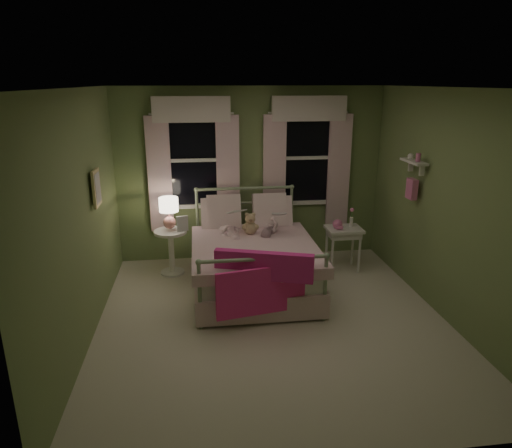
{
  "coord_description": "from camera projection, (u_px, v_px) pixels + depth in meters",
  "views": [
    {
      "loc": [
        -0.81,
        -4.66,
        2.67
      ],
      "look_at": [
        -0.12,
        0.58,
        1.0
      ],
      "focal_mm": 32.0,
      "sensor_mm": 36.0,
      "label": 1
    }
  ],
  "objects": [
    {
      "name": "table_lamp",
      "position": [
        169.0,
        210.0,
        6.33
      ],
      "size": [
        0.27,
        0.27,
        0.45
      ],
      "color": "#E18B85",
      "rests_on": "nightstand_left"
    },
    {
      "name": "window_left",
      "position": [
        193.0,
        156.0,
        6.64
      ],
      "size": [
        1.34,
        0.13,
        1.96
      ],
      "color": "black",
      "rests_on": "room_shell"
    },
    {
      "name": "child_right",
      "position": [
        269.0,
        210.0,
        6.33
      ],
      "size": [
        0.44,
        0.39,
        0.75
      ],
      "primitive_type": "imported",
      "rotation": [
        0.0,
        0.0,
        2.81
      ],
      "color": "#F7D1DD",
      "rests_on": "bed"
    },
    {
      "name": "window_right",
      "position": [
        307.0,
        153.0,
        6.85
      ],
      "size": [
        1.34,
        0.13,
        1.96
      ],
      "color": "black",
      "rests_on": "room_shell"
    },
    {
      "name": "nightstand_left",
      "position": [
        171.0,
        246.0,
        6.49
      ],
      "size": [
        0.46,
        0.46,
        0.65
      ],
      "color": "white",
      "rests_on": "ground"
    },
    {
      "name": "book_nightstand",
      "position": [
        177.0,
        231.0,
        6.35
      ],
      "size": [
        0.21,
        0.26,
        0.02
      ],
      "primitive_type": "imported",
      "rotation": [
        0.0,
        0.0,
        0.25
      ],
      "color": "beige",
      "rests_on": "nightstand_left"
    },
    {
      "name": "bud_vase",
      "position": [
        352.0,
        217.0,
        6.56
      ],
      "size": [
        0.06,
        0.06,
        0.28
      ],
      "color": "white",
      "rests_on": "nightstand_right"
    },
    {
      "name": "pink_toy",
      "position": [
        338.0,
        224.0,
        6.5
      ],
      "size": [
        0.14,
        0.19,
        0.14
      ],
      "color": "pink",
      "rests_on": "nightstand_right"
    },
    {
      "name": "book_right",
      "position": [
        272.0,
        217.0,
        6.1
      ],
      "size": [
        0.21,
        0.14,
        0.26
      ],
      "primitive_type": "imported",
      "rotation": [
        1.22,
        0.0,
        -0.15
      ],
      "color": "beige",
      "rests_on": "child_right"
    },
    {
      "name": "wall_shelf",
      "position": [
        413.0,
        175.0,
        5.75
      ],
      "size": [
        0.15,
        0.5,
        0.6
      ],
      "color": "white",
      "rests_on": "room_shell"
    },
    {
      "name": "room_shell",
      "position": [
        274.0,
        213.0,
        4.92
      ],
      "size": [
        4.2,
        4.2,
        4.2
      ],
      "color": "beige",
      "rests_on": "ground"
    },
    {
      "name": "book_left",
      "position": [
        230.0,
        216.0,
        6.01
      ],
      "size": [
        0.23,
        0.17,
        0.26
      ],
      "primitive_type": "imported",
      "rotation": [
        1.22,
        0.0,
        0.32
      ],
      "color": "beige",
      "rests_on": "child_left"
    },
    {
      "name": "bed",
      "position": [
        253.0,
        260.0,
        6.06
      ],
      "size": [
        1.58,
        2.04,
        1.18
      ],
      "color": "white",
      "rests_on": "ground"
    },
    {
      "name": "pink_throw",
      "position": [
        264.0,
        276.0,
        5.02
      ],
      "size": [
        1.09,
        0.43,
        0.71
      ],
      "color": "#D92A88",
      "rests_on": "bed"
    },
    {
      "name": "child_left",
      "position": [
        228.0,
        210.0,
        6.25
      ],
      "size": [
        0.32,
        0.24,
        0.81
      ],
      "primitive_type": "imported",
      "rotation": [
        0.0,
        0.0,
        3.31
      ],
      "color": "#F7D1DD",
      "rests_on": "bed"
    },
    {
      "name": "nightstand_right",
      "position": [
        344.0,
        234.0,
        6.56
      ],
      "size": [
        0.5,
        0.4,
        0.64
      ],
      "color": "white",
      "rests_on": "ground"
    },
    {
      "name": "teddy_bear",
      "position": [
        250.0,
        225.0,
        6.19
      ],
      "size": [
        0.23,
        0.19,
        0.32
      ],
      "color": "tan",
      "rests_on": "bed"
    },
    {
      "name": "framed_picture",
      "position": [
        97.0,
        188.0,
        5.18
      ],
      "size": [
        0.03,
        0.32,
        0.42
      ],
      "color": "beige",
      "rests_on": "room_shell"
    }
  ]
}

